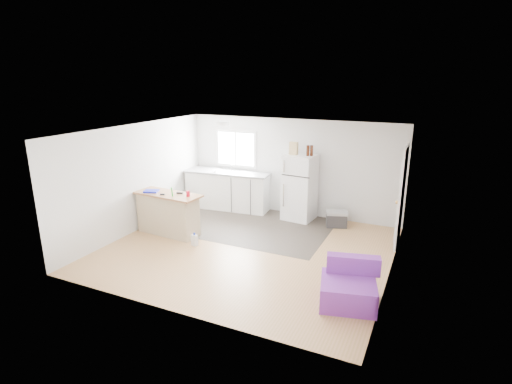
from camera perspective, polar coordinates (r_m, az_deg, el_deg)
room at (r=7.80m, az=-1.20°, el=-0.07°), size 5.51×5.01×2.41m
vinyl_zone at (r=9.55m, az=-1.79°, el=-4.55°), size 4.05×2.50×0.00m
window at (r=10.57m, az=-2.87°, el=6.19°), size 1.18×0.06×0.98m
interior_door at (r=8.63m, az=20.06°, el=-0.73°), size 0.11×0.92×2.10m
ceiling_fixture at (r=9.17m, az=-4.75°, el=9.74°), size 0.30×0.30×0.07m
kitchen_cabinets at (r=10.55m, az=-4.02°, el=0.36°), size 2.30×0.90×1.29m
peninsula at (r=9.04m, az=-12.43°, el=-2.99°), size 1.55×0.69×0.93m
refrigerator at (r=9.70m, az=6.25°, el=0.67°), size 0.77×0.74×1.60m
cooler at (r=9.51m, az=11.43°, el=-3.77°), size 0.57×0.47×0.37m
purple_seat at (r=6.48m, az=13.10°, el=-13.18°), size 0.99×0.96×0.68m
cleaner_jug at (r=8.42m, az=-8.77°, el=-6.79°), size 0.14×0.11×0.28m
mop at (r=8.95m, az=-12.08°, el=-4.80°), size 0.24×0.32×1.15m
red_cup at (r=8.57m, az=-9.69°, el=-0.23°), size 0.09×0.09×0.12m
blue_tray at (r=9.09m, az=-14.73°, el=0.13°), size 0.35×0.30×0.04m
tool_a at (r=8.82m, az=-10.83°, el=-0.13°), size 0.15×0.09×0.03m
tool_b at (r=8.80m, az=-13.22°, el=-0.33°), size 0.11×0.07×0.03m
cardboard_box at (r=9.47m, az=5.40°, el=6.22°), size 0.21×0.12×0.30m
bottle_left at (r=9.37m, az=7.43°, el=5.89°), size 0.07×0.07×0.25m
bottle_right at (r=9.39m, az=7.94°, el=5.89°), size 0.09×0.09×0.25m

